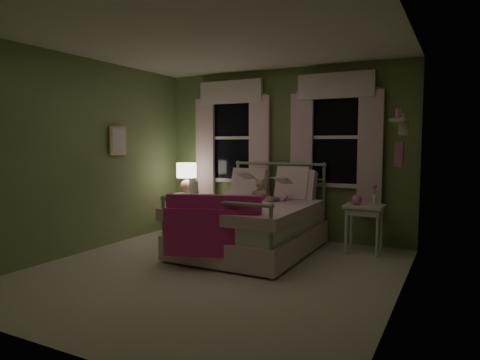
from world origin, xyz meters
The scene contains 18 objects.
room_shell centered at (0.00, 0.00, 1.30)m, with size 4.20×4.20×4.20m.
bed centered at (0.01, 1.03, 0.38)m, with size 1.58×2.03×1.18m.
pink_throw centered at (0.00, 0.01, 0.61)m, with size 1.08×0.47×0.71m.
child_left centered at (-0.28, 1.46, 0.91)m, with size 0.25×0.16×0.69m, color #F7D1DD.
child_right centered at (0.28, 1.46, 0.89)m, with size 0.31×0.24×0.65m, color #F7D1DD.
book_left centered at (-0.28, 1.21, 0.96)m, with size 0.20×0.27×0.03m, color beige.
book_right centered at (0.28, 1.21, 0.92)m, with size 0.20×0.27×0.02m, color beige.
teddy_bear centered at (0.00, 1.30, 0.79)m, with size 0.23×0.18×0.30m.
nightstand_left centered at (-1.43, 1.58, 0.42)m, with size 0.46×0.46×0.65m.
table_lamp centered at (-1.43, 1.58, 0.95)m, with size 0.32×0.32×0.48m.
book_nightstand centered at (-1.33, 1.50, 0.66)m, with size 0.16×0.22×0.02m, color beige.
nightstand_right centered at (1.36, 1.65, 0.55)m, with size 0.50×0.40×0.64m.
pink_toy centered at (1.26, 1.64, 0.71)m, with size 0.14×0.19×0.14m.
bud_vase centered at (1.48, 1.70, 0.79)m, with size 0.06×0.06×0.28m.
window_left centered at (-0.85, 2.03, 1.62)m, with size 1.34×0.13×1.96m.
window_right centered at (0.85, 2.03, 1.62)m, with size 1.34×0.13×1.96m.
wall_shelf centered at (1.90, 0.70, 1.52)m, with size 0.15×0.50×0.60m.
framed_picture centered at (-1.95, 0.60, 1.50)m, with size 0.03×0.32×0.42m.
Camera 1 is at (2.49, -4.09, 1.47)m, focal length 32.00 mm.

